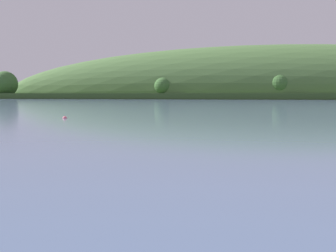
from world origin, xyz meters
TOP-DOWN VIEW (x-y plane):
  - far_shoreline_hill at (-13.97, 275.86)m, footprint 425.34×98.87m
  - mooring_buoy_midchannel at (-27.96, 56.91)m, footprint 0.58×0.58m

SIDE VIEW (x-z plane):
  - mooring_buoy_midchannel at x=-27.96m, z-range -0.33..0.33m
  - far_shoreline_hill at x=-13.97m, z-range -30.59..30.86m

